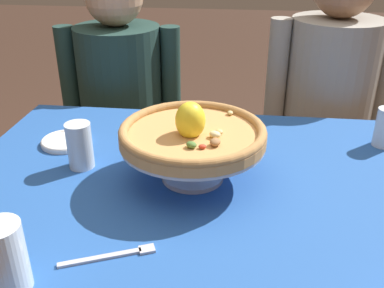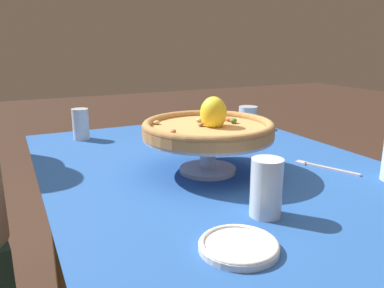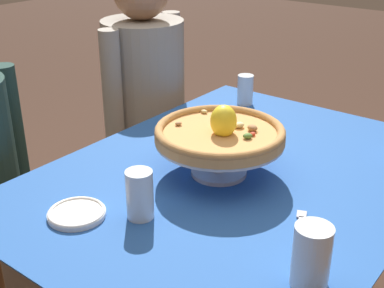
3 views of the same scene
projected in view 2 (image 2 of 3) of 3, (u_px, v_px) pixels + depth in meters
dining_table at (214, 196)px, 1.18m from camera, size 1.32×0.98×0.73m
pizza_stand at (208, 145)px, 1.09m from camera, size 0.37×0.37×0.11m
pizza at (208, 127)px, 1.08m from camera, size 0.37×0.37×0.11m
water_glass_back_right at (81, 126)px, 1.46m from camera, size 0.06×0.06×0.12m
water_glass_front_right at (248, 119)px, 1.65m from camera, size 0.08×0.08×0.09m
water_glass_side_left at (266, 192)px, 0.82m from camera, size 0.07×0.07×0.13m
side_plate at (239, 246)px, 0.69m from camera, size 0.15×0.15×0.02m
dinner_fork at (323, 167)px, 1.14m from camera, size 0.18×0.09×0.01m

